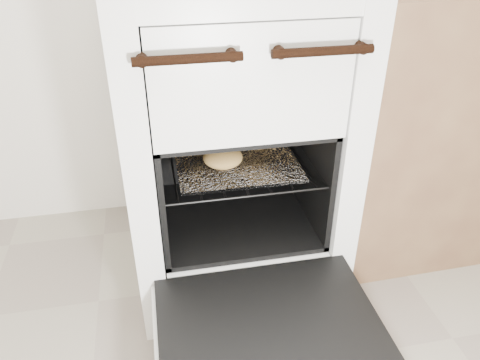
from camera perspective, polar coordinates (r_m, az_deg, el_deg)
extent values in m
cube|color=white|center=(1.42, -1.28, 5.39)|extent=(0.60, 0.64, 0.92)
cylinder|color=black|center=(0.96, -6.35, 14.44)|extent=(0.22, 0.02, 0.02)
cylinder|color=black|center=(1.02, 10.09, 15.19)|extent=(0.22, 0.02, 0.02)
cube|color=black|center=(1.16, 3.68, -17.51)|extent=(0.52, 0.40, 0.02)
cube|color=white|center=(1.17, 3.65, -18.10)|extent=(0.54, 0.42, 0.02)
cylinder|color=black|center=(1.35, -9.74, 1.63)|extent=(0.01, 0.42, 0.01)
cylinder|color=black|center=(1.41, 7.99, 3.32)|extent=(0.01, 0.42, 0.01)
cylinder|color=black|center=(1.19, 1.13, -2.00)|extent=(0.43, 0.01, 0.01)
cylinder|color=black|center=(1.54, -2.06, 6.03)|extent=(0.43, 0.01, 0.01)
cylinder|color=black|center=(1.35, -8.25, 1.78)|extent=(0.01, 0.40, 0.01)
cylinder|color=black|center=(1.35, -5.70, 2.03)|extent=(0.01, 0.40, 0.01)
cylinder|color=black|center=(1.35, -3.17, 2.28)|extent=(0.01, 0.40, 0.01)
cylinder|color=black|center=(1.36, -0.66, 2.52)|extent=(0.01, 0.40, 0.01)
cylinder|color=black|center=(1.37, 1.81, 2.76)|extent=(0.01, 0.40, 0.01)
cylinder|color=black|center=(1.39, 4.24, 2.98)|extent=(0.01, 0.40, 0.01)
cylinder|color=black|center=(1.40, 6.62, 3.20)|extent=(0.01, 0.40, 0.01)
cube|color=white|center=(1.34, -0.50, 2.35)|extent=(0.34, 0.30, 0.01)
ellipsoid|color=#B48348|center=(1.42, 1.85, 5.00)|extent=(0.13, 0.13, 0.04)
ellipsoid|color=#B48348|center=(1.39, -5.08, 4.48)|extent=(0.13, 0.13, 0.05)
ellipsoid|color=#B48348|center=(1.42, 3.18, 5.08)|extent=(0.13, 0.13, 0.04)
ellipsoid|color=#B48348|center=(1.30, -2.12, 2.80)|extent=(0.11, 0.11, 0.05)
cube|color=brown|center=(1.77, 23.67, 7.24)|extent=(0.88, 0.60, 0.87)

